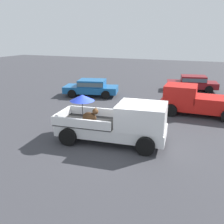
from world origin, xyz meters
name	(u,v)px	position (x,y,z in m)	size (l,w,h in m)	color
ground_plane	(111,141)	(0.00, 0.00, 0.00)	(80.00, 80.00, 0.00)	#38383D
pickup_truck_main	(120,123)	(0.44, 0.03, 0.96)	(5.21, 2.65, 2.19)	black
pickup_truck_red	(196,101)	(3.37, 5.73, 0.87)	(4.81, 2.19, 1.80)	black
parked_sedan_near	(192,82)	(2.58, 12.84, 0.74)	(4.54, 2.54, 1.33)	black
parked_sedan_far	(91,87)	(-4.87, 7.69, 0.74)	(4.60, 2.74, 1.33)	black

